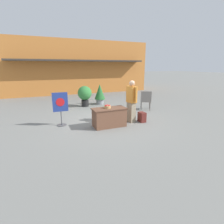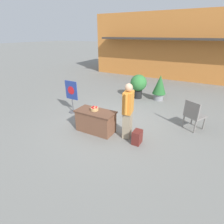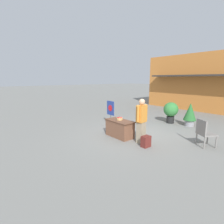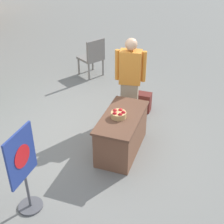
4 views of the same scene
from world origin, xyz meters
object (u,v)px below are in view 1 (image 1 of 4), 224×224
(display_table, at_px, (109,117))
(person_visitor, at_px, (131,101))
(apple_basket, at_px, (107,107))
(poster_board, at_px, (61,108))
(backpack, at_px, (142,117))
(potted_plant_near_left, at_px, (85,94))
(potted_plant_far_left, at_px, (100,93))
(patio_chair, at_px, (146,99))

(display_table, relative_size, person_visitor, 0.75)
(apple_basket, height_order, poster_board, poster_board)
(display_table, distance_m, person_visitor, 1.21)
(backpack, bearing_deg, potted_plant_near_left, 110.78)
(person_visitor, distance_m, poster_board, 2.88)
(apple_basket, bearing_deg, potted_plant_far_left, 74.75)
(patio_chair, relative_size, potted_plant_far_left, 0.83)
(display_table, height_order, backpack, display_table)
(poster_board, relative_size, patio_chair, 1.29)
(patio_chair, bearing_deg, apple_basket, 150.89)
(person_visitor, height_order, potted_plant_far_left, person_visitor)
(apple_basket, distance_m, patio_chair, 3.33)
(display_table, distance_m, backpack, 1.50)
(patio_chair, distance_m, potted_plant_near_left, 3.53)
(patio_chair, xyz_separation_m, potted_plant_far_left, (-1.78, 2.38, 0.11))
(apple_basket, distance_m, potted_plant_far_left, 4.19)
(display_table, bearing_deg, potted_plant_near_left, 89.58)
(display_table, bearing_deg, poster_board, 153.65)
(patio_chair, bearing_deg, poster_board, 131.58)
(potted_plant_far_left, bearing_deg, patio_chair, -53.15)
(apple_basket, height_order, potted_plant_far_left, potted_plant_far_left)
(poster_board, relative_size, potted_plant_near_left, 1.11)
(person_visitor, height_order, patio_chair, person_visitor)
(apple_basket, xyz_separation_m, backpack, (1.56, -0.06, -0.59))
(backpack, bearing_deg, patio_chair, 52.30)
(display_table, distance_m, poster_board, 1.95)
(apple_basket, height_order, patio_chair, patio_chair)
(poster_board, distance_m, potted_plant_near_left, 3.47)
(apple_basket, bearing_deg, display_table, -34.49)
(apple_basket, height_order, person_visitor, person_visitor)
(backpack, bearing_deg, person_visitor, 155.07)
(person_visitor, distance_m, backpack, 0.83)
(potted_plant_near_left, bearing_deg, apple_basket, -91.35)
(apple_basket, relative_size, poster_board, 0.20)
(apple_basket, distance_m, backpack, 1.67)
(display_table, relative_size, potted_plant_far_left, 1.06)
(display_table, bearing_deg, apple_basket, 145.51)
(patio_chair, bearing_deg, person_visitor, 162.07)
(poster_board, bearing_deg, person_visitor, 77.37)
(display_table, xyz_separation_m, backpack, (1.50, -0.02, -0.16))
(patio_chair, xyz_separation_m, potted_plant_near_left, (-2.79, 2.15, 0.15))
(apple_basket, xyz_separation_m, poster_board, (-1.66, 0.81, -0.07))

